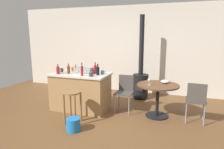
% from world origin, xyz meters
% --- Properties ---
extents(ground_plane, '(8.80, 8.80, 0.00)m').
position_xyz_m(ground_plane, '(0.00, 0.00, 0.00)').
color(ground_plane, brown).
extents(back_wall, '(8.00, 0.10, 2.70)m').
position_xyz_m(back_wall, '(0.00, 2.51, 1.35)').
color(back_wall, beige).
rests_on(back_wall, ground_plane).
extents(kitchen_island, '(1.40, 0.79, 0.89)m').
position_xyz_m(kitchen_island, '(-0.88, 0.50, 0.45)').
color(kitchen_island, '#A37A4C').
rests_on(kitchen_island, ground_plane).
extents(wooden_stool, '(0.33, 0.33, 0.66)m').
position_xyz_m(wooden_stool, '(-0.66, -0.27, 0.48)').
color(wooden_stool, olive).
rests_on(wooden_stool, ground_plane).
extents(dining_table, '(0.91, 0.91, 0.74)m').
position_xyz_m(dining_table, '(0.95, 0.64, 0.56)').
color(dining_table, black).
rests_on(dining_table, ground_plane).
extents(folding_chair_near, '(0.42, 0.42, 0.87)m').
position_xyz_m(folding_chair_near, '(1.73, 0.54, 0.51)').
color(folding_chair_near, '#47423D').
rests_on(folding_chair_near, ground_plane).
extents(folding_chair_far, '(0.40, 0.40, 0.86)m').
position_xyz_m(folding_chair_far, '(0.18, 0.71, 0.51)').
color(folding_chair_far, '#47423D').
rests_on(folding_chair_far, ground_plane).
extents(wood_stove, '(0.44, 0.45, 2.34)m').
position_xyz_m(wood_stove, '(0.34, 1.82, 0.56)').
color(wood_stove, black).
rests_on(wood_stove, ground_plane).
extents(toolbox, '(0.44, 0.27, 0.14)m').
position_xyz_m(toolbox, '(-0.81, 0.56, 0.96)').
color(toolbox, gray).
rests_on(toolbox, kitchen_island).
extents(bottle_0, '(0.07, 0.07, 0.24)m').
position_xyz_m(bottle_0, '(-1.13, 0.40, 0.99)').
color(bottle_0, '#603314').
rests_on(bottle_0, kitchen_island).
extents(bottle_1, '(0.08, 0.08, 0.27)m').
position_xyz_m(bottle_1, '(-0.53, 0.61, 1.00)').
color(bottle_1, maroon).
rests_on(bottle_1, kitchen_island).
extents(bottle_2, '(0.07, 0.07, 0.26)m').
position_xyz_m(bottle_2, '(-0.39, 0.45, 0.99)').
color(bottle_2, black).
rests_on(bottle_2, kitchen_island).
extents(bottle_3, '(0.08, 0.08, 0.23)m').
position_xyz_m(bottle_3, '(-1.34, 0.27, 0.98)').
color(bottle_3, maroon).
rests_on(bottle_3, kitchen_island).
extents(bottle_4, '(0.06, 0.06, 0.18)m').
position_xyz_m(bottle_4, '(-1.08, 0.66, 0.96)').
color(bottle_4, '#603314').
rests_on(bottle_4, kitchen_island).
extents(bottle_5, '(0.06, 0.06, 0.30)m').
position_xyz_m(bottle_5, '(-0.70, 0.25, 1.01)').
color(bottle_5, maroon).
rests_on(bottle_5, kitchen_island).
extents(cup_0, '(0.11, 0.07, 0.11)m').
position_xyz_m(cup_0, '(-1.20, 0.68, 0.95)').
color(cup_0, '#DB6651').
rests_on(cup_0, kitchen_island).
extents(cup_1, '(0.11, 0.07, 0.10)m').
position_xyz_m(cup_1, '(-1.38, 0.49, 0.95)').
color(cup_1, '#383838').
rests_on(cup_1, kitchen_island).
extents(cup_2, '(0.12, 0.09, 0.09)m').
position_xyz_m(cup_2, '(-0.48, 0.25, 0.94)').
color(cup_2, '#383838').
rests_on(cup_2, kitchen_island).
extents(cup_3, '(0.12, 0.08, 0.09)m').
position_xyz_m(cup_3, '(-0.34, 0.59, 0.94)').
color(cup_3, '#4C7099').
rests_on(cup_3, kitchen_island).
extents(wine_glass, '(0.07, 0.07, 0.14)m').
position_xyz_m(wine_glass, '(0.77, 0.52, 0.84)').
color(wine_glass, silver).
rests_on(wine_glass, dining_table).
extents(serving_bowl, '(0.18, 0.18, 0.07)m').
position_xyz_m(serving_bowl, '(1.08, 0.83, 0.77)').
color(serving_bowl, white).
rests_on(serving_bowl, dining_table).
extents(plastic_bucket, '(0.27, 0.27, 0.25)m').
position_xyz_m(plastic_bucket, '(-0.47, -0.60, 0.13)').
color(plastic_bucket, blue).
rests_on(plastic_bucket, ground_plane).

